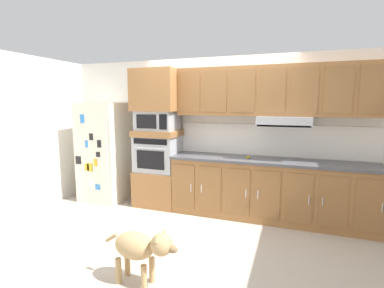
# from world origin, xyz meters

# --- Properties ---
(ground_plane) EXTENTS (9.60, 9.60, 0.00)m
(ground_plane) POSITION_xyz_m (0.00, 0.00, 0.00)
(ground_plane) COLOR #B2A899
(back_kitchen_wall) EXTENTS (6.20, 0.12, 2.50)m
(back_kitchen_wall) POSITION_xyz_m (0.00, 1.11, 1.25)
(back_kitchen_wall) COLOR silver
(back_kitchen_wall) RESTS_ON ground
(side_panel_left) EXTENTS (0.12, 7.10, 2.50)m
(side_panel_left) POSITION_xyz_m (-2.80, 0.00, 1.25)
(side_panel_left) COLOR silver
(side_panel_left) RESTS_ON ground
(refrigerator) EXTENTS (0.76, 0.73, 1.76)m
(refrigerator) POSITION_xyz_m (-2.00, 0.68, 0.88)
(refrigerator) COLOR silver
(refrigerator) RESTS_ON ground
(oven_base_cabinet) EXTENTS (0.74, 0.62, 0.60)m
(oven_base_cabinet) POSITION_xyz_m (-0.96, 0.75, 0.30)
(oven_base_cabinet) COLOR #996638
(oven_base_cabinet) RESTS_ON ground
(built_in_oven) EXTENTS (0.70, 0.62, 0.60)m
(built_in_oven) POSITION_xyz_m (-0.96, 0.75, 0.90)
(built_in_oven) COLOR #A8AAAF
(built_in_oven) RESTS_ON oven_base_cabinet
(appliance_mid_shelf) EXTENTS (0.74, 0.62, 0.10)m
(appliance_mid_shelf) POSITION_xyz_m (-0.96, 0.75, 1.25)
(appliance_mid_shelf) COLOR #996638
(appliance_mid_shelf) RESTS_ON built_in_oven
(microwave) EXTENTS (0.64, 0.54, 0.32)m
(microwave) POSITION_xyz_m (-0.96, 0.75, 1.46)
(microwave) COLOR #A8AAAF
(microwave) RESTS_ON appliance_mid_shelf
(appliance_upper_cabinet) EXTENTS (0.74, 0.62, 0.68)m
(appliance_upper_cabinet) POSITION_xyz_m (-0.96, 0.75, 1.96)
(appliance_upper_cabinet) COLOR #996638
(appliance_upper_cabinet) RESTS_ON microwave
(lower_cabinet_run) EXTENTS (2.97, 0.63, 0.88)m
(lower_cabinet_run) POSITION_xyz_m (0.90, 0.75, 0.44)
(lower_cabinet_run) COLOR #996638
(lower_cabinet_run) RESTS_ON ground
(countertop_slab) EXTENTS (3.01, 0.64, 0.04)m
(countertop_slab) POSITION_xyz_m (0.90, 0.75, 0.90)
(countertop_slab) COLOR #4C4C51
(countertop_slab) RESTS_ON lower_cabinet_run
(backsplash_panel) EXTENTS (3.01, 0.02, 0.50)m
(backsplash_panel) POSITION_xyz_m (0.90, 1.04, 1.17)
(backsplash_panel) COLOR white
(backsplash_panel) RESTS_ON countertop_slab
(upper_cabinet_with_hood) EXTENTS (2.97, 0.48, 0.88)m
(upper_cabinet_with_hood) POSITION_xyz_m (0.91, 0.87, 1.90)
(upper_cabinet_with_hood) COLOR #996638
(upper_cabinet_with_hood) RESTS_ON backsplash_panel
(screwdriver) EXTENTS (0.15, 0.14, 0.03)m
(screwdriver) POSITION_xyz_m (0.58, 0.76, 0.93)
(screwdriver) COLOR yellow
(screwdriver) RESTS_ON countertop_slab
(dog) EXTENTS (0.82, 0.29, 0.58)m
(dog) POSITION_xyz_m (-0.11, -1.33, 0.38)
(dog) COLOR tan
(dog) RESTS_ON ground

